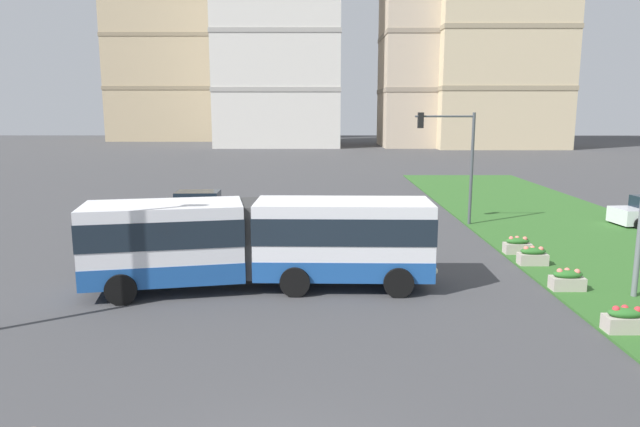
{
  "coord_description": "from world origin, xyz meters",
  "views": [
    {
      "loc": [
        0.7,
        -7.83,
        6.08
      ],
      "look_at": [
        0.6,
        13.44,
        2.2
      ],
      "focal_mm": 32.05,
      "sensor_mm": 36.0,
      "label": 1
    }
  ],
  "objects_px": {
    "flower_planter_3": "(570,280)",
    "apartment_tower_westcentre": "(281,12)",
    "flower_planter_5": "(520,246)",
    "flower_planter_4": "(536,256)",
    "flower_planter_2": "(629,320)",
    "traffic_light_far_right": "(456,149)",
    "car_navy_sedan": "(203,206)",
    "apartment_tower_west": "(172,42)",
    "articulated_bus": "(264,241)"
  },
  "relations": [
    {
      "from": "car_navy_sedan",
      "to": "flower_planter_2",
      "type": "distance_m",
      "value": 22.57
    },
    {
      "from": "car_navy_sedan",
      "to": "flower_planter_5",
      "type": "distance_m",
      "value": 17.13
    },
    {
      "from": "flower_planter_4",
      "to": "flower_planter_5",
      "type": "height_order",
      "value": "same"
    },
    {
      "from": "articulated_bus",
      "to": "car_navy_sedan",
      "type": "height_order",
      "value": "articulated_bus"
    },
    {
      "from": "flower_planter_2",
      "to": "articulated_bus",
      "type": "bearing_deg",
      "value": 157.83
    },
    {
      "from": "traffic_light_far_right",
      "to": "apartment_tower_west",
      "type": "xyz_separation_m",
      "value": [
        -37.67,
        90.18,
        15.55
      ]
    },
    {
      "from": "flower_planter_4",
      "to": "flower_planter_5",
      "type": "relative_size",
      "value": 1.0
    },
    {
      "from": "articulated_bus",
      "to": "flower_planter_3",
      "type": "height_order",
      "value": "articulated_bus"
    },
    {
      "from": "flower_planter_3",
      "to": "apartment_tower_westcentre",
      "type": "xyz_separation_m",
      "value": [
        -15.23,
        80.79,
        21.69
      ]
    },
    {
      "from": "flower_planter_5",
      "to": "articulated_bus",
      "type": "bearing_deg",
      "value": -156.84
    },
    {
      "from": "flower_planter_2",
      "to": "flower_planter_3",
      "type": "distance_m",
      "value": 3.71
    },
    {
      "from": "articulated_bus",
      "to": "traffic_light_far_right",
      "type": "relative_size",
      "value": 2.02
    },
    {
      "from": "articulated_bus",
      "to": "flower_planter_2",
      "type": "distance_m",
      "value": 11.27
    },
    {
      "from": "articulated_bus",
      "to": "apartment_tower_west",
      "type": "bearing_deg",
      "value": 105.86
    },
    {
      "from": "flower_planter_5",
      "to": "apartment_tower_west",
      "type": "height_order",
      "value": "apartment_tower_west"
    },
    {
      "from": "flower_planter_3",
      "to": "flower_planter_5",
      "type": "distance_m",
      "value": 4.96
    },
    {
      "from": "articulated_bus",
      "to": "apartment_tower_west",
      "type": "distance_m",
      "value": 106.48
    },
    {
      "from": "flower_planter_2",
      "to": "traffic_light_far_right",
      "type": "height_order",
      "value": "traffic_light_far_right"
    },
    {
      "from": "apartment_tower_west",
      "to": "flower_planter_4",
      "type": "bearing_deg",
      "value": -68.33
    },
    {
      "from": "car_navy_sedan",
      "to": "apartment_tower_westcentre",
      "type": "distance_m",
      "value": 71.01
    },
    {
      "from": "flower_planter_2",
      "to": "flower_planter_4",
      "type": "height_order",
      "value": "same"
    },
    {
      "from": "flower_planter_4",
      "to": "apartment_tower_westcentre",
      "type": "distance_m",
      "value": 82.01
    },
    {
      "from": "car_navy_sedan",
      "to": "flower_planter_3",
      "type": "height_order",
      "value": "car_navy_sedan"
    },
    {
      "from": "car_navy_sedan",
      "to": "apartment_tower_west",
      "type": "relative_size",
      "value": 0.11
    },
    {
      "from": "apartment_tower_westcentre",
      "to": "flower_planter_3",
      "type": "bearing_deg",
      "value": -79.33
    },
    {
      "from": "flower_planter_4",
      "to": "apartment_tower_westcentre",
      "type": "height_order",
      "value": "apartment_tower_westcentre"
    },
    {
      "from": "flower_planter_3",
      "to": "apartment_tower_westcentre",
      "type": "height_order",
      "value": "apartment_tower_westcentre"
    },
    {
      "from": "car_navy_sedan",
      "to": "flower_planter_3",
      "type": "bearing_deg",
      "value": -40.89
    },
    {
      "from": "flower_planter_5",
      "to": "traffic_light_far_right",
      "type": "relative_size",
      "value": 0.19
    },
    {
      "from": "car_navy_sedan",
      "to": "flower_planter_3",
      "type": "distance_m",
      "value": 19.96
    },
    {
      "from": "flower_planter_3",
      "to": "flower_planter_4",
      "type": "bearing_deg",
      "value": 90.0
    },
    {
      "from": "apartment_tower_westcentre",
      "to": "flower_planter_2",
      "type": "bearing_deg",
      "value": -79.78
    },
    {
      "from": "flower_planter_4",
      "to": "apartment_tower_west",
      "type": "height_order",
      "value": "apartment_tower_west"
    },
    {
      "from": "car_navy_sedan",
      "to": "traffic_light_far_right",
      "type": "relative_size",
      "value": 0.75
    },
    {
      "from": "traffic_light_far_right",
      "to": "apartment_tower_westcentre",
      "type": "height_order",
      "value": "apartment_tower_westcentre"
    },
    {
      "from": "articulated_bus",
      "to": "apartment_tower_westcentre",
      "type": "distance_m",
      "value": 82.98
    },
    {
      "from": "car_navy_sedan",
      "to": "traffic_light_far_right",
      "type": "xyz_separation_m",
      "value": [
        13.71,
        -1.77,
        3.29
      ]
    },
    {
      "from": "articulated_bus",
      "to": "apartment_tower_westcentre",
      "type": "xyz_separation_m",
      "value": [
        -4.85,
        80.27,
        20.46
      ]
    },
    {
      "from": "flower_planter_5",
      "to": "apartment_tower_westcentre",
      "type": "xyz_separation_m",
      "value": [
        -15.23,
        75.83,
        21.69
      ]
    },
    {
      "from": "car_navy_sedan",
      "to": "flower_planter_2",
      "type": "relative_size",
      "value": 4.04
    },
    {
      "from": "flower_planter_2",
      "to": "traffic_light_far_right",
      "type": "xyz_separation_m",
      "value": [
        -1.38,
        15.0,
        3.62
      ]
    },
    {
      "from": "flower_planter_5",
      "to": "traffic_light_far_right",
      "type": "bearing_deg",
      "value": 102.31
    },
    {
      "from": "car_navy_sedan",
      "to": "apartment_tower_west",
      "type": "xyz_separation_m",
      "value": [
        -23.96,
        88.41,
        18.84
      ]
    },
    {
      "from": "flower_planter_2",
      "to": "flower_planter_4",
      "type": "bearing_deg",
      "value": 90.0
    },
    {
      "from": "flower_planter_4",
      "to": "apartment_tower_westcentre",
      "type": "bearing_deg",
      "value": 101.1
    },
    {
      "from": "car_navy_sedan",
      "to": "apartment_tower_westcentre",
      "type": "xyz_separation_m",
      "value": [
        -0.14,
        67.72,
        21.36
      ]
    },
    {
      "from": "flower_planter_5",
      "to": "flower_planter_4",
      "type": "bearing_deg",
      "value": -90.0
    },
    {
      "from": "flower_planter_2",
      "to": "apartment_tower_west",
      "type": "distance_m",
      "value": 113.83
    },
    {
      "from": "articulated_bus",
      "to": "flower_planter_5",
      "type": "height_order",
      "value": "articulated_bus"
    },
    {
      "from": "apartment_tower_westcentre",
      "to": "flower_planter_5",
      "type": "bearing_deg",
      "value": -78.65
    }
  ]
}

